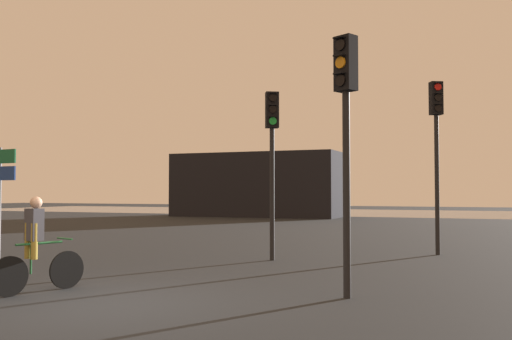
# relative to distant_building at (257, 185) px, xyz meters

# --- Properties ---
(ground_plane) EXTENTS (120.00, 120.00, 0.00)m
(ground_plane) POSITION_rel_distant_building_xyz_m (9.25, -29.17, -2.16)
(ground_plane) COLOR black
(water_strip) EXTENTS (80.00, 16.00, 0.01)m
(water_strip) POSITION_rel_distant_building_xyz_m (9.25, 10.00, -2.16)
(water_strip) COLOR slate
(water_strip) RESTS_ON ground
(distant_building) EXTENTS (11.53, 4.00, 4.33)m
(distant_building) POSITION_rel_distant_building_xyz_m (0.00, 0.00, 0.00)
(distant_building) COLOR black
(distant_building) RESTS_ON ground
(traffic_light_near_right) EXTENTS (0.39, 0.41, 4.23)m
(traffic_light_near_right) POSITION_rel_distant_building_xyz_m (12.56, -27.23, 0.79)
(traffic_light_near_right) COLOR black
(traffic_light_near_right) RESTS_ON ground
(traffic_light_far_right) EXTENTS (0.40, 0.42, 4.69)m
(traffic_light_far_right) POSITION_rel_distant_building_xyz_m (13.41, -20.16, 1.08)
(traffic_light_far_right) COLOR black
(traffic_light_far_right) RESTS_ON ground
(traffic_light_center) EXTENTS (0.40, 0.42, 4.20)m
(traffic_light_center) POSITION_rel_distant_building_xyz_m (9.69, -22.97, 0.77)
(traffic_light_center) COLOR black
(traffic_light_center) RESTS_ON ground
(cyclist) EXTENTS (0.64, 1.64, 1.62)m
(cyclist) POSITION_rel_distant_building_xyz_m (7.60, -28.75, -1.34)
(cyclist) COLOR black
(cyclist) RESTS_ON ground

